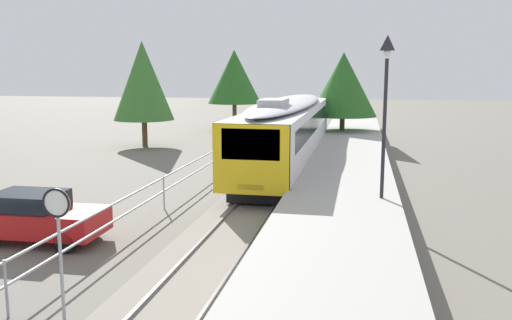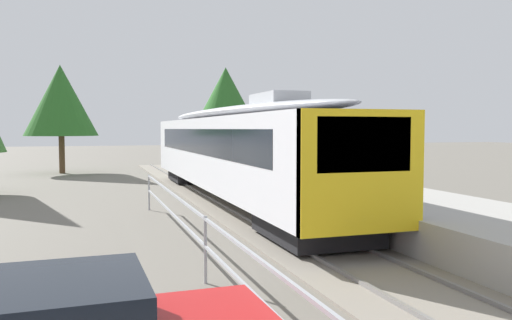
{
  "view_description": "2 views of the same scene",
  "coord_description": "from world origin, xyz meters",
  "px_view_note": "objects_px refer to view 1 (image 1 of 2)",
  "views": [
    {
      "loc": [
        3.85,
        2.82,
        5.09
      ],
      "look_at": [
        0.0,
        22.04,
        1.8
      ],
      "focal_mm": 37.13,
      "sensor_mm": 36.0,
      "label": 1
    },
    {
      "loc": [
        -5.33,
        11.83,
        2.84
      ],
      "look_at": [
        -1.0,
        25.04,
        2.0
      ],
      "focal_mm": 36.27,
      "sensor_mm": 36.0,
      "label": 2
    }
  ],
  "objects_px": {
    "commuter_train": "(288,127)",
    "platform_lamp_mid_platform": "(386,86)",
    "speed_limit_sign": "(58,221)",
    "parked_hatchback_red": "(36,217)"
  },
  "relations": [
    {
      "from": "platform_lamp_mid_platform",
      "to": "parked_hatchback_red",
      "type": "height_order",
      "value": "platform_lamp_mid_platform"
    },
    {
      "from": "commuter_train",
      "to": "speed_limit_sign",
      "type": "height_order",
      "value": "commuter_train"
    },
    {
      "from": "commuter_train",
      "to": "platform_lamp_mid_platform",
      "type": "relative_size",
      "value": 3.72
    },
    {
      "from": "commuter_train",
      "to": "platform_lamp_mid_platform",
      "type": "xyz_separation_m",
      "value": [
        4.58,
        -10.29,
        2.48
      ]
    },
    {
      "from": "platform_lamp_mid_platform",
      "to": "speed_limit_sign",
      "type": "height_order",
      "value": "platform_lamp_mid_platform"
    },
    {
      "from": "parked_hatchback_red",
      "to": "speed_limit_sign",
      "type": "bearing_deg",
      "value": -51.35
    },
    {
      "from": "commuter_train",
      "to": "platform_lamp_mid_platform",
      "type": "distance_m",
      "value": 11.53
    },
    {
      "from": "commuter_train",
      "to": "parked_hatchback_red",
      "type": "bearing_deg",
      "value": -111.58
    },
    {
      "from": "platform_lamp_mid_platform",
      "to": "speed_limit_sign",
      "type": "bearing_deg",
      "value": -128.11
    },
    {
      "from": "speed_limit_sign",
      "to": "parked_hatchback_red",
      "type": "relative_size",
      "value": 0.7
    }
  ]
}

